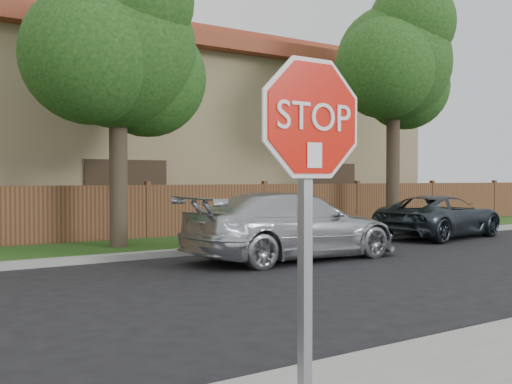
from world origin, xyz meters
TOP-DOWN VIEW (x-y plane):
  - far_curb at (0.00, 8.15)m, footprint 70.00×0.30m
  - grass_strip at (0.00, 9.80)m, footprint 70.00×3.00m
  - tree_mid at (2.52, 9.57)m, footprint 4.80×3.90m
  - tree_right at (12.02, 9.57)m, footprint 4.80×3.90m
  - stop_sign at (-0.55, -1.48)m, footprint 1.01×0.13m
  - sedan_right at (5.18, 6.21)m, footprint 5.11×2.12m
  - sedan_far_right at (11.83, 7.60)m, footprint 4.82×2.79m

SIDE VIEW (x-z plane):
  - grass_strip at x=0.00m, z-range 0.00..0.12m
  - far_curb at x=0.00m, z-range 0.00..0.15m
  - sedan_far_right at x=11.83m, z-range 0.00..1.26m
  - sedan_right at x=5.18m, z-range 0.00..1.48m
  - stop_sign at x=-0.55m, z-range 0.55..3.11m
  - tree_mid at x=2.52m, z-range 1.20..8.55m
  - tree_right at x=12.02m, z-range 1.47..9.67m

